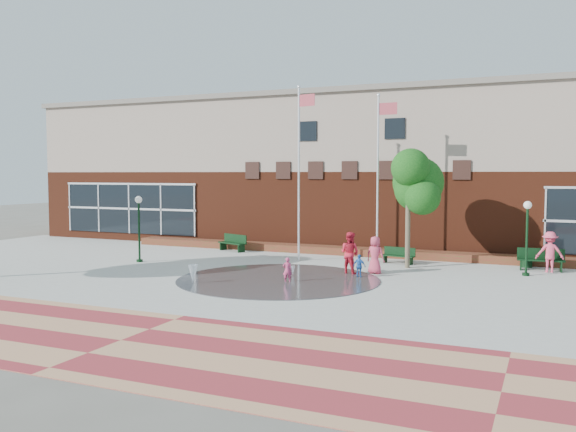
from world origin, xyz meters
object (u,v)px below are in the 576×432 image
at_px(trash_can, 527,258).
at_px(bench_left, 232,246).
at_px(flagpole_left, 300,164).
at_px(child_splash, 287,270).
at_px(flagpole_right, 379,169).

bearing_deg(trash_can, bench_left, -179.06).
relative_size(flagpole_left, trash_can, 9.63).
bearing_deg(bench_left, child_splash, -27.32).
bearing_deg(bench_left, flagpole_right, 16.54).
relative_size(flagpole_left, child_splash, 8.55).
xyz_separation_m(flagpole_right, bench_left, (-8.66, 0.75, -4.34)).
bearing_deg(child_splash, trash_can, -160.00).
height_order(flagpole_left, bench_left, flagpole_left).
distance_m(flagpole_right, bench_left, 9.71).
bearing_deg(child_splash, flagpole_right, -127.38).
bearing_deg(flagpole_left, bench_left, 171.61).
distance_m(flagpole_left, flagpole_right, 3.93).
bearing_deg(trash_can, flagpole_right, -171.66).
bearing_deg(flagpole_right, bench_left, 177.89).
bearing_deg(flagpole_right, trash_can, 11.18).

